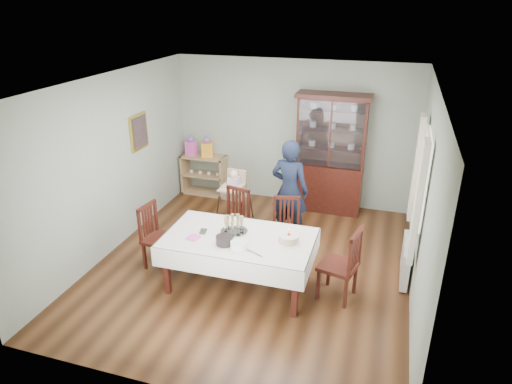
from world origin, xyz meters
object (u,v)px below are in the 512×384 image
at_px(chair_end_right, 339,277).
at_px(sideboard, 204,175).
at_px(woman, 290,190).
at_px(gift_bag_pink, 191,147).
at_px(gift_bag_orange, 207,148).
at_px(chair_end_left, 160,248).
at_px(birthday_cake, 289,239).
at_px(dining_table, 239,261).
at_px(chair_far_right, 286,241).
at_px(high_chair, 234,205).
at_px(chair_far_left, 233,231).
at_px(china_cabinet, 331,152).
at_px(champagne_tray, 234,227).

bearing_deg(chair_end_right, sideboard, -118.46).
xyz_separation_m(woman, gift_bag_pink, (-2.30, 1.27, 0.12)).
height_order(sideboard, gift_bag_orange, gift_bag_orange).
height_order(chair_end_left, birthday_cake, birthday_cake).
bearing_deg(gift_bag_pink, sideboard, 4.59).
bearing_deg(gift_bag_pink, dining_table, -54.85).
relative_size(chair_far_right, high_chair, 0.90).
relative_size(dining_table, woman, 1.19).
height_order(chair_end_right, gift_bag_orange, gift_bag_orange).
height_order(chair_far_left, chair_far_right, chair_far_left).
bearing_deg(birthday_cake, chair_far_right, 105.45).
height_order(china_cabinet, woman, china_cabinet).
height_order(chair_far_right, chair_end_right, chair_end_right).
bearing_deg(high_chair, champagne_tray, -64.50).
bearing_deg(chair_end_right, champagne_tray, -75.79).
distance_m(chair_far_left, gift_bag_pink, 2.50).
bearing_deg(chair_far_left, woman, 49.61).
height_order(birthday_cake, gift_bag_pink, gift_bag_pink).
bearing_deg(woman, chair_far_left, 45.07).
distance_m(chair_far_left, birthday_cake, 1.53).
relative_size(china_cabinet, chair_end_left, 2.25).
height_order(sideboard, chair_far_left, chair_far_left).
height_order(dining_table, gift_bag_orange, gift_bag_orange).
relative_size(chair_far_right, chair_end_left, 0.98).
bearing_deg(chair_far_right, chair_far_left, 163.15).
relative_size(china_cabinet, chair_end_right, 2.13).
xyz_separation_m(dining_table, birthday_cake, (0.67, 0.05, 0.43)).
height_order(chair_far_right, woman, woman).
xyz_separation_m(sideboard, gift_bag_pink, (-0.25, -0.02, 0.57)).
height_order(china_cabinet, chair_end_left, china_cabinet).
bearing_deg(dining_table, chair_end_right, 6.17).
relative_size(chair_end_left, chair_end_right, 0.95).
height_order(china_cabinet, chair_end_right, china_cabinet).
xyz_separation_m(chair_end_left, champagne_tray, (1.17, -0.02, 0.55)).
bearing_deg(chair_far_right, chair_end_right, -53.39).
bearing_deg(dining_table, gift_bag_orange, 120.16).
bearing_deg(dining_table, chair_end_left, 174.12).
bearing_deg(gift_bag_orange, dining_table, -59.84).
relative_size(high_chair, birthday_cake, 3.45).
relative_size(champagne_tray, gift_bag_orange, 0.92).
xyz_separation_m(sideboard, birthday_cake, (2.40, -2.79, 0.42)).
height_order(chair_far_right, gift_bag_pink, gift_bag_pink).
height_order(chair_far_right, chair_end_left, chair_end_left).
height_order(woman, high_chair, woman).
bearing_deg(gift_bag_pink, chair_far_left, -50.30).
height_order(chair_end_right, champagne_tray, chair_end_right).
xyz_separation_m(chair_end_right, champagne_tray, (-1.44, -0.04, 0.53)).
bearing_deg(champagne_tray, gift_bag_orange, 119.44).
distance_m(chair_far_right, champagne_tray, 1.11).
distance_m(chair_far_right, woman, 0.86).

